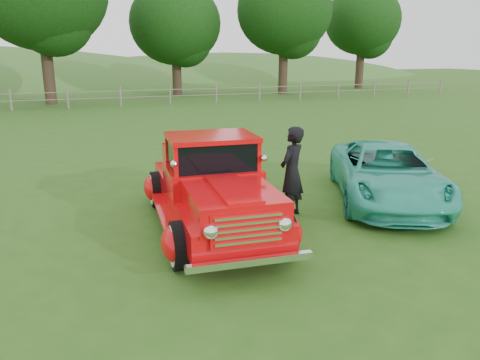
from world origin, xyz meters
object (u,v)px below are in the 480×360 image
object	(u,v)px
man	(292,172)
tree_near_east	(175,23)
tree_mid_east	(284,11)
teal_sedan	(387,173)
red_pickup	(211,188)
tree_far_east	(363,21)

from	to	relation	value
man	tree_near_east	bearing A→B (deg)	-134.99
tree_mid_east	teal_sedan	distance (m)	28.16
tree_near_east	teal_sedan	bearing A→B (deg)	-93.09
teal_sedan	man	distance (m)	2.41
tree_near_east	red_pickup	size ratio (longest dim) A/B	1.64
man	tree_far_east	bearing A→B (deg)	-162.77
tree_mid_east	tree_near_east	bearing A→B (deg)	165.96
tree_mid_east	red_pickup	distance (m)	30.05
red_pickup	teal_sedan	size ratio (longest dim) A/B	1.13
tree_far_east	man	bearing A→B (deg)	-125.68
red_pickup	man	bearing A→B (deg)	9.04
tree_near_east	red_pickup	distance (m)	29.15
teal_sedan	tree_far_east	bearing A→B (deg)	82.31
tree_far_east	red_pickup	distance (m)	37.31
tree_mid_east	tree_far_east	bearing A→B (deg)	18.43
tree_mid_east	tree_far_east	distance (m)	9.49
man	red_pickup	bearing A→B (deg)	-31.95
tree_far_east	teal_sedan	distance (m)	34.73
tree_near_east	man	distance (m)	28.70
red_pickup	teal_sedan	bearing A→B (deg)	8.58
tree_near_east	teal_sedan	world-z (taller)	tree_near_east
tree_far_east	teal_sedan	size ratio (longest dim) A/B	1.97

